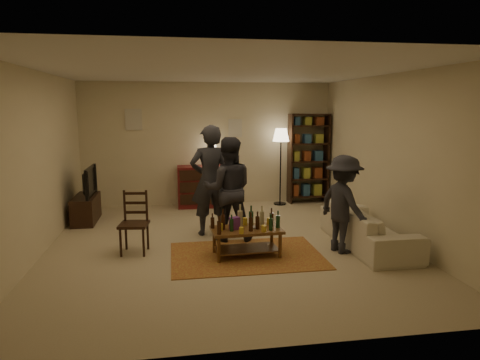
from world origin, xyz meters
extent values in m
plane|color=#C6B793|center=(0.00, 0.00, 0.00)|extent=(6.00, 6.00, 0.00)
plane|color=beige|center=(0.00, 3.00, 1.35)|extent=(5.50, 0.00, 5.50)
plane|color=beige|center=(-2.75, 0.00, 1.35)|extent=(0.00, 6.00, 6.00)
plane|color=beige|center=(2.75, 0.00, 1.35)|extent=(0.00, 6.00, 6.00)
plane|color=beige|center=(0.00, -3.00, 1.35)|extent=(5.50, 0.00, 5.50)
plane|color=white|center=(0.00, 0.00, 2.70)|extent=(6.00, 6.00, 0.00)
cube|color=beige|center=(-1.60, 2.98, 1.90)|extent=(0.35, 0.03, 0.45)
cube|color=beige|center=(0.60, 2.98, 1.70)|extent=(0.30, 0.03, 0.40)
cube|color=maroon|center=(0.24, -0.56, 0.01)|extent=(2.20, 1.50, 0.01)
cube|color=brown|center=(0.24, -0.56, 0.39)|extent=(1.04, 0.60, 0.04)
cube|color=brown|center=(0.24, -0.56, 0.11)|extent=(0.93, 0.50, 0.02)
cylinder|color=brown|center=(-0.20, -0.79, 0.19)|extent=(0.05, 0.05, 0.37)
cylinder|color=brown|center=(0.70, -0.75, 0.19)|extent=(0.05, 0.05, 0.37)
cylinder|color=brown|center=(-0.22, -0.36, 0.19)|extent=(0.05, 0.05, 0.37)
cylinder|color=brown|center=(0.67, -0.32, 0.19)|extent=(0.05, 0.05, 0.37)
cylinder|color=gold|center=(-0.15, -0.60, 0.46)|extent=(0.07, 0.07, 0.10)
cylinder|color=gold|center=(0.12, -0.79, 0.46)|extent=(0.07, 0.07, 0.09)
cylinder|color=gold|center=(0.25, -0.35, 0.47)|extent=(0.07, 0.07, 0.11)
cylinder|color=gold|center=(0.46, -0.74, 0.46)|extent=(0.07, 0.07, 0.09)
cylinder|color=gold|center=(0.61, -0.38, 0.46)|extent=(0.07, 0.07, 0.10)
cube|color=purple|center=(0.06, -0.55, 0.50)|extent=(0.16, 0.13, 0.18)
cylinder|color=gray|center=(0.36, -0.57, 0.43)|extent=(0.12, 0.12, 0.03)
cube|color=black|center=(-1.40, -0.16, 0.44)|extent=(0.46, 0.46, 0.04)
cylinder|color=black|center=(-1.58, -0.31, 0.21)|extent=(0.04, 0.04, 0.43)
cylinder|color=black|center=(-1.25, -0.35, 0.21)|extent=(0.04, 0.04, 0.43)
cylinder|color=black|center=(-1.54, 0.02, 0.21)|extent=(0.04, 0.04, 0.43)
cylinder|color=black|center=(-1.21, -0.02, 0.21)|extent=(0.04, 0.04, 0.43)
cube|color=black|center=(-1.37, 0.00, 0.70)|extent=(0.33, 0.07, 0.49)
cube|color=black|center=(-2.45, 1.80, 0.25)|extent=(0.40, 1.00, 0.50)
imported|color=black|center=(-2.43, 1.80, 0.78)|extent=(0.13, 0.97, 0.56)
cube|color=maroon|center=(-0.20, 2.72, 0.45)|extent=(1.00, 0.48, 0.90)
cube|color=black|center=(-0.20, 2.47, 0.22)|extent=(0.92, 0.02, 0.22)
cube|color=black|center=(-0.20, 2.47, 0.48)|extent=(0.92, 0.02, 0.22)
cube|color=black|center=(-0.20, 2.47, 0.74)|extent=(0.92, 0.02, 0.22)
cylinder|color=black|center=(0.05, 2.72, 0.92)|extent=(0.12, 0.12, 0.04)
cylinder|color=black|center=(0.05, 2.72, 1.05)|extent=(0.02, 0.02, 0.22)
cone|color=#FFE5B2|center=(0.05, 2.72, 1.26)|extent=(0.26, 0.26, 0.20)
cube|color=black|center=(1.82, 2.78, 1.00)|extent=(0.04, 0.34, 2.00)
cube|color=black|center=(2.68, 2.78, 1.00)|extent=(0.04, 0.34, 2.00)
cube|color=black|center=(2.25, 2.78, 0.15)|extent=(0.90, 0.34, 0.03)
cube|color=black|center=(2.25, 2.78, 0.55)|extent=(0.90, 0.34, 0.03)
cube|color=black|center=(2.25, 2.78, 0.95)|extent=(0.90, 0.34, 0.03)
cube|color=black|center=(2.25, 2.78, 1.35)|extent=(0.90, 0.34, 0.03)
cube|color=black|center=(2.25, 2.78, 1.75)|extent=(0.90, 0.34, 0.03)
cube|color=black|center=(2.25, 2.78, 2.00)|extent=(0.90, 0.34, 0.03)
cube|color=brown|center=(1.95, 2.78, 0.29)|extent=(0.12, 0.22, 0.26)
cube|color=#29537B|center=(2.20, 2.78, 0.29)|extent=(0.15, 0.22, 0.26)
cube|color=#9A9F35|center=(2.47, 2.78, 0.29)|extent=(0.18, 0.22, 0.26)
cube|color=#29537B|center=(1.95, 2.78, 0.69)|extent=(0.12, 0.22, 0.24)
cube|color=#9A9F35|center=(2.20, 2.78, 0.69)|extent=(0.15, 0.22, 0.24)
cube|color=brown|center=(2.47, 2.78, 0.69)|extent=(0.18, 0.22, 0.24)
cube|color=#9A9F35|center=(1.95, 2.78, 1.07)|extent=(0.12, 0.22, 0.22)
cube|color=brown|center=(2.20, 2.78, 1.07)|extent=(0.15, 0.22, 0.22)
cube|color=#29537B|center=(2.47, 2.78, 1.07)|extent=(0.18, 0.22, 0.22)
cube|color=brown|center=(1.95, 2.78, 1.47)|extent=(0.12, 0.22, 0.20)
cube|color=#29537B|center=(2.20, 2.78, 1.47)|extent=(0.15, 0.22, 0.20)
cube|color=#9A9F35|center=(2.47, 2.78, 1.47)|extent=(0.18, 0.22, 0.20)
cube|color=#29537B|center=(1.95, 2.78, 1.85)|extent=(0.12, 0.22, 0.18)
cube|color=#9A9F35|center=(2.20, 2.78, 1.85)|extent=(0.15, 0.22, 0.18)
cube|color=brown|center=(2.47, 2.78, 1.85)|extent=(0.18, 0.22, 0.18)
cylinder|color=black|center=(1.57, 2.65, 0.01)|extent=(0.28, 0.28, 0.03)
cylinder|color=black|center=(1.57, 2.65, 0.76)|extent=(0.03, 0.03, 1.51)
cone|color=#FFE5B2|center=(1.57, 2.65, 1.56)|extent=(0.36, 0.36, 0.28)
imported|color=beige|center=(2.20, -0.40, 0.30)|extent=(0.81, 2.08, 0.61)
imported|color=#27292F|center=(-0.18, 0.63, 0.94)|extent=(0.73, 0.52, 1.88)
imported|color=#282830|center=(0.08, 0.26, 0.85)|extent=(0.88, 0.71, 1.70)
imported|color=#27282E|center=(1.70, -0.59, 0.73)|extent=(0.82, 1.07, 1.47)
camera|label=1|loc=(-0.81, -6.49, 2.17)|focal=32.00mm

